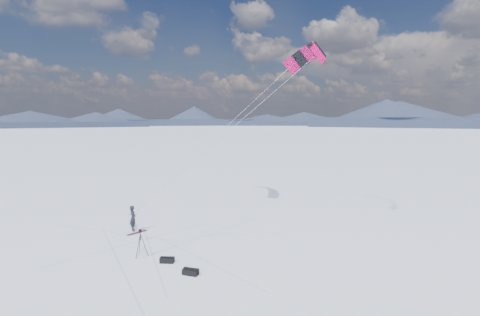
{
  "coord_description": "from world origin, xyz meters",
  "views": [
    {
      "loc": [
        3.78,
        -19.1,
        7.63
      ],
      "look_at": [
        5.97,
        4.96,
        4.84
      ],
      "focal_mm": 26.0,
      "sensor_mm": 36.0,
      "label": 1
    }
  ],
  "objects": [
    {
      "name": "tripod",
      "position": [
        -0.01,
        -0.18,
        0.99
      ],
      "size": [
        0.65,
        0.74,
        1.54
      ],
      "rotation": [
        0.0,
        0.0,
        -0.04
      ],
      "color": "black",
      "rests_on": "ground"
    },
    {
      "name": "horizon_hills",
      "position": [
        -0.0,
        0.0,
        4.11
      ],
      "size": [
        704.47,
        706.88,
        9.62
      ],
      "color": "black",
      "rests_on": "ground"
    },
    {
      "name": "ground",
      "position": [
        0.0,
        0.0,
        0.0
      ],
      "size": [
        1800.0,
        1800.0,
        0.0
      ],
      "primitive_type": "plane",
      "color": "white"
    },
    {
      "name": "snowboard",
      "position": [
        -1.04,
        3.83,
        0.02
      ],
      "size": [
        1.22,
        1.13,
        0.04
      ],
      "primitive_type": "cube",
      "rotation": [
        0.0,
        0.0,
        0.73
      ],
      "color": "maroon",
      "rests_on": "ground"
    },
    {
      "name": "gear_bag_b",
      "position": [
        2.84,
        -2.72,
        0.15
      ],
      "size": [
        0.85,
        0.65,
        0.35
      ],
      "rotation": [
        0.0,
        0.0,
        -0.41
      ],
      "color": "black",
      "rests_on": "ground"
    },
    {
      "name": "power_kite",
      "position": [
        10.84,
        5.52,
        11.96
      ],
      "size": [
        13.45,
        5.75,
        11.76
      ],
      "color": "#BF054C",
      "rests_on": "ground"
    },
    {
      "name": "snow_tracks",
      "position": [
        0.33,
        0.01,
        0.0
      ],
      "size": [
        17.62,
        10.25,
        0.01
      ],
      "color": "#A9B5D1",
      "rests_on": "ground"
    },
    {
      "name": "snowkiter",
      "position": [
        -1.38,
        4.36,
        0.0
      ],
      "size": [
        0.64,
        0.75,
        1.75
      ],
      "primitive_type": "imported",
      "rotation": [
        0.0,
        0.0,
        1.98
      ],
      "color": "black",
      "rests_on": "ground"
    },
    {
      "name": "gear_bag_a",
      "position": [
        1.53,
        -1.17,
        0.15
      ],
      "size": [
        0.79,
        0.46,
        0.34
      ],
      "rotation": [
        0.0,
        0.0,
        -0.15
      ],
      "color": "black",
      "rests_on": "ground"
    }
  ]
}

